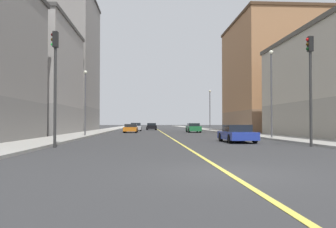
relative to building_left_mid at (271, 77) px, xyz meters
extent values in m
plane|color=#323233|center=(-17.10, -43.67, -8.62)|extent=(400.00, 400.00, 0.00)
cube|color=#9E9B93|center=(-7.50, 5.33, -8.55)|extent=(3.48, 168.00, 0.15)
cube|color=#9E9B93|center=(-26.69, 5.33, -8.55)|extent=(3.48, 168.00, 0.15)
cube|color=#E5D14C|center=(-17.10, 5.33, -8.61)|extent=(0.16, 154.00, 0.01)
cube|color=#8F6B4F|center=(0.00, 0.00, -7.04)|extent=(11.52, 17.84, 3.16)
cube|color=#A8754C|center=(0.00, 0.00, 1.37)|extent=(11.52, 17.84, 13.67)
cube|color=#4B3422|center=(0.00, 0.00, 8.40)|extent=(11.82, 18.14, 0.40)
cube|color=gray|center=(-34.19, -10.49, -6.94)|extent=(11.52, 15.54, 3.35)
cube|color=#9E9993|center=(-34.19, -10.49, -0.44)|extent=(11.52, 15.54, 9.66)
cube|color=#474442|center=(-34.19, -10.49, 4.59)|extent=(11.82, 15.84, 0.40)
cube|color=slate|center=(-34.19, 7.00, -6.66)|extent=(11.52, 16.17, 3.93)
cube|color=gray|center=(-34.19, 7.00, 4.67)|extent=(11.52, 16.17, 18.73)
cylinder|color=#2D2D2D|center=(-9.64, -33.25, -5.80)|extent=(0.16, 0.16, 5.65)
cube|color=black|center=(-9.64, -33.25, -2.52)|extent=(0.28, 0.32, 0.90)
sphere|color=red|center=(-9.80, -33.25, -2.25)|extent=(0.20, 0.20, 0.20)
sphere|color=#352204|center=(-9.80, -33.25, -2.53)|extent=(0.20, 0.20, 0.20)
sphere|color=black|center=(-9.80, -33.25, -2.81)|extent=(0.20, 0.20, 0.20)
cylinder|color=#2D2D2D|center=(-24.55, -33.25, -5.77)|extent=(0.16, 0.16, 5.71)
cube|color=black|center=(-24.55, -33.25, -2.47)|extent=(0.28, 0.32, 0.90)
sphere|color=#320404|center=(-24.71, -33.25, -2.20)|extent=(0.20, 0.20, 0.20)
sphere|color=#352204|center=(-24.71, -33.25, -2.48)|extent=(0.20, 0.20, 0.20)
sphere|color=green|center=(-24.71, -33.25, -2.76)|extent=(0.20, 0.20, 0.20)
cylinder|color=#4C4C51|center=(-8.64, -23.98, -4.88)|extent=(0.14, 0.14, 7.19)
sphere|color=#EAEACC|center=(-8.64, -23.98, -1.13)|extent=(0.36, 0.36, 0.36)
cylinder|color=#4C4C51|center=(-25.55, -17.66, -5.36)|extent=(0.14, 0.14, 6.22)
sphere|color=#EAEACC|center=(-25.55, -17.66, -2.10)|extent=(0.36, 0.36, 0.36)
cylinder|color=#4C4C51|center=(-8.64, 5.35, -5.23)|extent=(0.14, 0.14, 6.48)
sphere|color=#EAEACC|center=(-8.64, 5.35, -1.84)|extent=(0.36, 0.36, 0.36)
cube|color=silver|center=(-21.23, 7.64, -8.08)|extent=(1.91, 4.49, 0.64)
cube|color=black|center=(-21.23, 7.84, -7.50)|extent=(1.68, 1.95, 0.52)
cylinder|color=black|center=(-22.10, 9.03, -8.30)|extent=(0.22, 0.64, 0.64)
cylinder|color=black|center=(-20.36, 9.03, -8.30)|extent=(0.22, 0.64, 0.64)
cylinder|color=black|center=(-22.10, 6.25, -8.30)|extent=(0.22, 0.64, 0.64)
cylinder|color=black|center=(-20.36, 6.25, -8.30)|extent=(0.22, 0.64, 0.64)
cube|color=orange|center=(-21.60, -3.65, -8.12)|extent=(1.93, 4.33, 0.57)
cube|color=black|center=(-21.59, -3.55, -7.62)|extent=(1.66, 2.26, 0.43)
cylinder|color=black|center=(-22.39, -2.30, -8.30)|extent=(0.24, 0.65, 0.64)
cylinder|color=black|center=(-20.73, -2.34, -8.30)|extent=(0.24, 0.65, 0.64)
cylinder|color=black|center=(-22.46, -4.95, -8.30)|extent=(0.24, 0.65, 0.64)
cylinder|color=black|center=(-20.80, -5.00, -8.30)|extent=(0.24, 0.65, 0.64)
cube|color=#23389E|center=(-12.85, -28.47, -8.13)|extent=(1.97, 4.49, 0.55)
cube|color=black|center=(-12.85, -28.47, -7.60)|extent=(1.70, 2.14, 0.49)
cylinder|color=black|center=(-13.74, -27.11, -8.30)|extent=(0.23, 0.64, 0.64)
cylinder|color=black|center=(-12.00, -27.08, -8.30)|extent=(0.23, 0.64, 0.64)
cylinder|color=black|center=(-13.69, -29.87, -8.30)|extent=(0.23, 0.64, 0.64)
cylinder|color=black|center=(-11.96, -29.84, -8.30)|extent=(0.23, 0.64, 0.64)
cube|color=#1E6B38|center=(-12.60, -3.10, -8.06)|extent=(1.81, 4.18, 0.69)
cube|color=black|center=(-12.60, -3.07, -7.50)|extent=(1.57, 2.15, 0.42)
cylinder|color=black|center=(-13.41, -1.82, -8.30)|extent=(0.23, 0.64, 0.64)
cylinder|color=black|center=(-11.83, -1.80, -8.30)|extent=(0.23, 0.64, 0.64)
cylinder|color=black|center=(-13.36, -4.40, -8.30)|extent=(0.23, 0.64, 0.64)
cylinder|color=black|center=(-11.78, -4.37, -8.30)|extent=(0.23, 0.64, 0.64)
cube|color=black|center=(-18.42, 15.11, -8.06)|extent=(2.03, 4.54, 0.68)
cube|color=black|center=(-18.41, 15.01, -7.50)|extent=(1.72, 2.05, 0.43)
cylinder|color=black|center=(-19.32, 16.47, -8.30)|extent=(0.24, 0.65, 0.64)
cylinder|color=black|center=(-17.60, 16.53, -8.30)|extent=(0.24, 0.65, 0.64)
cylinder|color=black|center=(-19.23, 13.70, -8.30)|extent=(0.24, 0.65, 0.64)
cylinder|color=black|center=(-17.51, 13.76, -8.30)|extent=(0.24, 0.65, 0.64)
camera|label=1|loc=(-19.37, -53.44, -7.20)|focal=37.50mm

